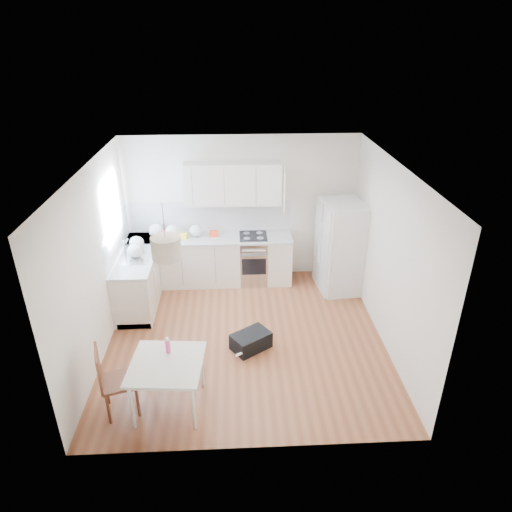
{
  "coord_description": "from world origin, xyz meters",
  "views": [
    {
      "loc": [
        -0.14,
        -5.8,
        4.31
      ],
      "look_at": [
        0.18,
        0.4,
        1.21
      ],
      "focal_mm": 32.0,
      "sensor_mm": 36.0,
      "label": 1
    }
  ],
  "objects_px": {
    "refrigerator": "(341,247)",
    "gym_bag": "(251,341)",
    "dining_chair": "(119,380)",
    "dining_table": "(167,368)"
  },
  "relations": [
    {
      "from": "refrigerator",
      "to": "gym_bag",
      "type": "height_order",
      "value": "refrigerator"
    },
    {
      "from": "dining_chair",
      "to": "dining_table",
      "type": "bearing_deg",
      "value": -13.01
    },
    {
      "from": "gym_bag",
      "to": "refrigerator",
      "type": "bearing_deg",
      "value": 11.03
    },
    {
      "from": "refrigerator",
      "to": "dining_chair",
      "type": "height_order",
      "value": "refrigerator"
    },
    {
      "from": "gym_bag",
      "to": "dining_chair",
      "type": "bearing_deg",
      "value": -179.41
    },
    {
      "from": "dining_chair",
      "to": "gym_bag",
      "type": "height_order",
      "value": "dining_chair"
    },
    {
      "from": "refrigerator",
      "to": "gym_bag",
      "type": "xyz_separation_m",
      "value": [
        -1.69,
        -1.72,
        -0.7
      ]
    },
    {
      "from": "dining_table",
      "to": "dining_chair",
      "type": "bearing_deg",
      "value": -171.83
    },
    {
      "from": "dining_table",
      "to": "refrigerator",
      "type": "bearing_deg",
      "value": 50.36
    },
    {
      "from": "dining_chair",
      "to": "gym_bag",
      "type": "xyz_separation_m",
      "value": [
        1.65,
        1.16,
        -0.36
      ]
    }
  ]
}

